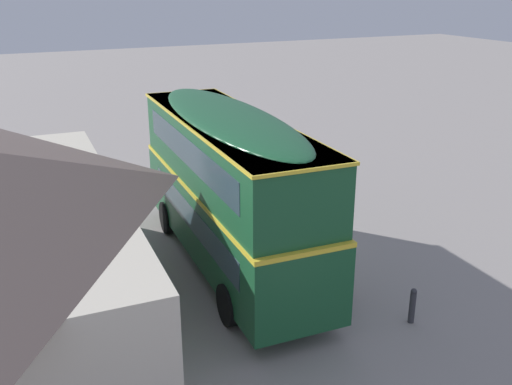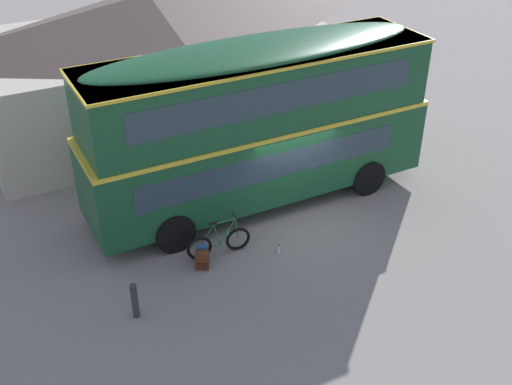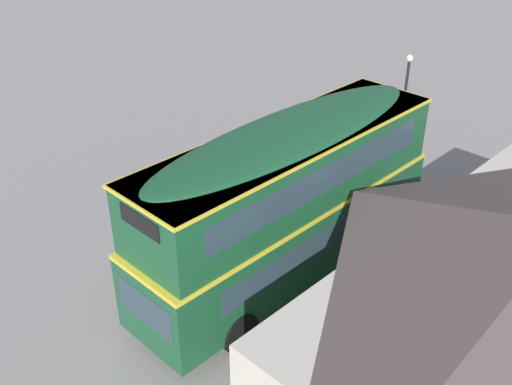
{
  "view_description": "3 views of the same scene",
  "coord_description": "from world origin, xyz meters",
  "views": [
    {
      "loc": [
        -15.23,
        7.16,
        8.23
      ],
      "look_at": [
        -0.5,
        0.43,
        2.23
      ],
      "focal_mm": 40.41,
      "sensor_mm": 36.0,
      "label": 1
    },
    {
      "loc": [
        -8.21,
        -12.37,
        9.98
      ],
      "look_at": [
        -1.59,
        -0.64,
        1.63
      ],
      "focal_mm": 43.71,
      "sensor_mm": 36.0,
      "label": 2
    },
    {
      "loc": [
        10.56,
        10.23,
        11.18
      ],
      "look_at": [
        -0.72,
        -0.22,
        2.1
      ],
      "focal_mm": 42.21,
      "sensor_mm": 36.0,
      "label": 3
    }
  ],
  "objects": [
    {
      "name": "ground_plane",
      "position": [
        0.0,
        0.0,
        0.0
      ],
      "size": [
        120.0,
        120.0,
        0.0
      ],
      "primitive_type": "plane",
      "color": "gray"
    },
    {
      "name": "double_decker_bus",
      "position": [
        -0.44,
        1.27,
        2.64
      ],
      "size": [
        10.03,
        2.9,
        4.79
      ],
      "color": "black",
      "rests_on": "ground"
    },
    {
      "name": "touring_bicycle",
      "position": [
        -2.71,
        -0.55,
        0.37
      ],
      "size": [
        1.74,
        0.46,
        1.06
      ],
      "color": "black",
      "rests_on": "ground"
    },
    {
      "name": "backpack_on_ground",
      "position": [
        -3.28,
        -0.86,
        0.28
      ],
      "size": [
        0.41,
        0.38,
        0.54
      ],
      "color": "#592D19",
      "rests_on": "ground"
    },
    {
      "name": "water_bottle_clear_plastic",
      "position": [
        -1.25,
        -1.24,
        0.11
      ],
      "size": [
        0.08,
        0.08,
        0.24
      ],
      "color": "silver",
      "rests_on": "ground"
    },
    {
      "name": "street_lamp",
      "position": [
        -9.58,
        -0.52,
        2.61
      ],
      "size": [
        0.28,
        0.28,
        4.16
      ],
      "color": "black",
      "rests_on": "ground"
    },
    {
      "name": "kerb_bollard",
      "position": [
        -5.35,
        -1.71,
        0.5
      ],
      "size": [
        0.16,
        0.16,
        0.97
      ],
      "color": "#333338",
      "rests_on": "ground"
    }
  ]
}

